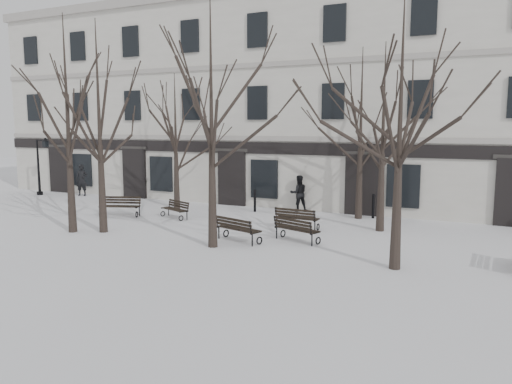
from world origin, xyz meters
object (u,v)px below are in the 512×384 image
Objects in this scene: bench_1 at (237,228)px; lamp_post at (41,162)px; tree_2 at (211,90)px; bench_3 at (176,209)px; tree_0 at (66,98)px; bench_4 at (297,218)px; tree_3 at (401,100)px; tree_1 at (98,101)px; bench_0 at (120,206)px; bench_2 at (296,229)px.

lamp_post reaches higher than bench_1.
bench_3 is at bearing 137.00° from tree_2.
bench_1 is 1.16× the size of bench_3.
tree_0 reaches higher than bench_4.
tree_3 is (6.29, -0.03, -0.47)m from tree_2.
tree_0 is at bearing 31.58° from bench_4.
tree_3 is (11.52, -0.30, -0.22)m from tree_1.
tree_1 is 13.24m from lamp_post.
tree_2 is 4.76× the size of bench_4.
tree_3 is 23.73m from lamp_post.
bench_0 is 0.55× the size of lamp_post.
tree_3 reaches higher than bench_3.
bench_0 reaches higher than bench_4.
bench_2 is (7.60, 1.70, -4.71)m from tree_1.
tree_1 reaches higher than bench_2.
tree_0 is 2.42× the size of lamp_post.
lamp_post reaches higher than bench_4.
tree_2 is at bearing -45.35° from bench_0.
bench_0 is at bearing 7.98° from bench_4.
bench_4 is at bearing -93.05° from bench_1.
tree_1 is at bearing -80.96° from bench_3.
bench_2 is (9.36, -1.37, -0.02)m from bench_0.
tree_1 reaches higher than bench_3.
bench_2 is at bearing 39.70° from tree_2.
lamp_post is at bearing 156.62° from tree_2.
tree_3 is (12.65, 0.22, -0.35)m from tree_0.
tree_2 reaches higher than bench_3.
bench_0 is at bearing 119.71° from tree_1.
tree_2 is (6.36, 0.25, 0.12)m from tree_0.
lamp_post is (-17.80, 2.92, 1.55)m from bench_4.
lamp_post is (-9.83, 7.25, -3.29)m from tree_0.
bench_2 is 1.03× the size of bench_4.
tree_3 is 14.41m from bench_0.
bench_3 is 5.96m from bench_4.
bench_2 is at bearing 12.62° from tree_1.
bench_1 is (6.79, 1.29, -4.82)m from tree_0.
bench_0 is 1.16× the size of bench_3.
tree_2 is 6.31m from tree_3.
tree_2 is 5.06m from bench_1.
bench_3 is at bearing 64.98° from tree_0.
bench_4 is at bearing -14.90° from bench_0.
tree_0 is 12.66m from tree_3.
tree_3 is at bearing 0.98° from tree_0.
bench_2 is (-3.92, 2.00, -4.48)m from tree_3.
lamp_post is at bearing 4.53° from bench_2.
tree_0 is 1.07× the size of tree_3.
bench_4 is (1.61, 4.08, -4.95)m from tree_2.
tree_3 is 2.26× the size of lamp_post.
bench_0 reaches higher than bench_2.
bench_1 is (0.43, 1.04, -4.94)m from tree_2.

